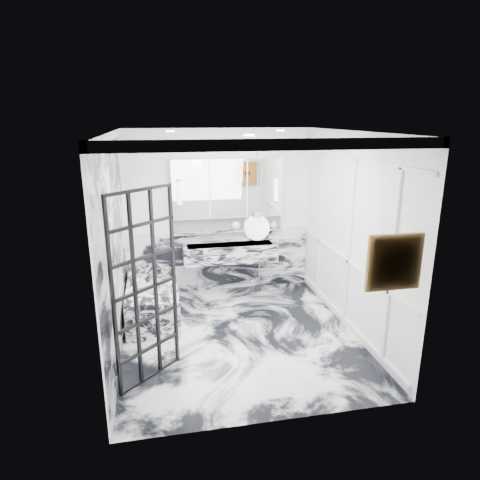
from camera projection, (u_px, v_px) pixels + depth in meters
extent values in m
plane|color=silver|center=(239.00, 336.00, 6.04)|extent=(3.60, 3.60, 0.00)
plane|color=white|center=(239.00, 132.00, 5.26)|extent=(3.60, 3.60, 0.00)
plane|color=white|center=(219.00, 212.00, 7.34)|extent=(3.60, 0.00, 3.60)
plane|color=white|center=(276.00, 294.00, 3.95)|extent=(3.60, 0.00, 3.60)
plane|color=white|center=(113.00, 248.00, 5.35)|extent=(0.00, 3.60, 3.60)
plane|color=white|center=(351.00, 234.00, 5.95)|extent=(0.00, 3.60, 3.60)
cube|color=silver|center=(220.00, 260.00, 7.56)|extent=(3.18, 0.05, 1.05)
cube|color=silver|center=(115.00, 252.00, 5.37)|extent=(0.02, 3.56, 2.68)
cube|color=white|center=(350.00, 241.00, 5.97)|extent=(0.03, 3.40, 2.30)
imported|color=#8C5919|center=(246.00, 224.00, 7.40)|extent=(0.10, 0.10, 0.20)
imported|color=#4C4C51|center=(250.00, 224.00, 7.42)|extent=(0.10, 0.11, 0.19)
imported|color=silver|center=(274.00, 224.00, 7.50)|extent=(0.14, 0.14, 0.15)
sphere|color=white|center=(236.00, 226.00, 7.38)|extent=(0.16, 0.16, 0.16)
cylinder|color=#8C5919|center=(239.00, 227.00, 7.39)|extent=(0.04, 0.04, 0.10)
cylinder|color=silver|center=(169.00, 293.00, 5.97)|extent=(0.07, 0.07, 0.12)
cube|color=#C95F14|center=(394.00, 262.00, 4.15)|extent=(0.47, 0.05, 0.47)
sphere|color=white|center=(257.00, 228.00, 4.18)|extent=(0.25, 0.25, 0.25)
cube|color=silver|center=(230.00, 253.00, 7.33)|extent=(1.60, 0.45, 0.30)
cube|color=silver|center=(228.00, 231.00, 7.39)|extent=(1.90, 0.14, 0.04)
cube|color=white|center=(228.00, 223.00, 7.41)|extent=(1.90, 0.03, 0.23)
cube|color=white|center=(228.00, 188.00, 7.18)|extent=(1.90, 0.16, 1.00)
cylinder|color=white|center=(179.00, 193.00, 6.95)|extent=(0.07, 0.07, 0.40)
cylinder|color=white|center=(276.00, 190.00, 7.26)|extent=(0.07, 0.07, 0.40)
cube|color=silver|center=(153.00, 299.00, 6.58)|extent=(0.75, 1.65, 0.55)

